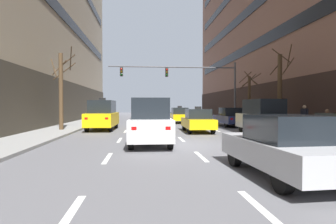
% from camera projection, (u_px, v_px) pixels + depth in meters
% --- Properties ---
extents(ground_plane, '(120.00, 120.00, 0.00)m').
position_uv_depth(ground_plane, '(187.00, 145.00, 12.80)').
color(ground_plane, slate).
extents(sidewalk_left, '(3.01, 80.00, 0.14)m').
position_uv_depth(sidewalk_left, '(6.00, 145.00, 12.04)').
color(sidewalk_left, gray).
rests_on(sidewalk_left, ground).
extents(lane_stripe_l1_s2, '(0.16, 2.00, 0.01)m').
position_uv_depth(lane_stripe_l1_s2, '(69.00, 216.00, 4.53)').
color(lane_stripe_l1_s2, silver).
rests_on(lane_stripe_l1_s2, ground).
extents(lane_stripe_l1_s3, '(0.16, 2.00, 0.01)m').
position_uv_depth(lane_stripe_l1_s3, '(108.00, 158.00, 9.50)').
color(lane_stripe_l1_s3, silver).
rests_on(lane_stripe_l1_s3, ground).
extents(lane_stripe_l1_s4, '(0.16, 2.00, 0.01)m').
position_uv_depth(lane_stripe_l1_s4, '(120.00, 140.00, 14.48)').
color(lane_stripe_l1_s4, silver).
rests_on(lane_stripe_l1_s4, ground).
extents(lane_stripe_l1_s5, '(0.16, 2.00, 0.01)m').
position_uv_depth(lane_stripe_l1_s5, '(125.00, 131.00, 19.46)').
color(lane_stripe_l1_s5, silver).
rests_on(lane_stripe_l1_s5, ground).
extents(lane_stripe_l1_s6, '(0.16, 2.00, 0.01)m').
position_uv_depth(lane_stripe_l1_s6, '(129.00, 126.00, 24.43)').
color(lane_stripe_l1_s6, silver).
rests_on(lane_stripe_l1_s6, ground).
extents(lane_stripe_l1_s7, '(0.16, 2.00, 0.01)m').
position_uv_depth(lane_stripe_l1_s7, '(131.00, 122.00, 29.41)').
color(lane_stripe_l1_s7, silver).
rests_on(lane_stripe_l1_s7, ground).
extents(lane_stripe_l1_s8, '(0.16, 2.00, 0.01)m').
position_uv_depth(lane_stripe_l1_s8, '(133.00, 120.00, 34.39)').
color(lane_stripe_l1_s8, silver).
rests_on(lane_stripe_l1_s8, ground).
extents(lane_stripe_l1_s9, '(0.16, 2.00, 0.01)m').
position_uv_depth(lane_stripe_l1_s9, '(134.00, 118.00, 39.36)').
color(lane_stripe_l1_s9, silver).
rests_on(lane_stripe_l1_s9, ground).
extents(lane_stripe_l1_s10, '(0.16, 2.00, 0.01)m').
position_uv_depth(lane_stripe_l1_s10, '(135.00, 117.00, 44.34)').
color(lane_stripe_l1_s10, silver).
rests_on(lane_stripe_l1_s10, ground).
extents(lane_stripe_l2_s2, '(0.16, 2.00, 0.01)m').
position_uv_depth(lane_stripe_l2_s2, '(261.00, 209.00, 4.83)').
color(lane_stripe_l2_s2, silver).
rests_on(lane_stripe_l2_s2, ground).
extents(lane_stripe_l2_s3, '(0.16, 2.00, 0.01)m').
position_uv_depth(lane_stripe_l2_s3, '(201.00, 156.00, 9.81)').
color(lane_stripe_l2_s3, silver).
rests_on(lane_stripe_l2_s3, ground).
extents(lane_stripe_l2_s4, '(0.16, 2.00, 0.01)m').
position_uv_depth(lane_stripe_l2_s4, '(181.00, 139.00, 14.79)').
color(lane_stripe_l2_s4, silver).
rests_on(lane_stripe_l2_s4, ground).
extents(lane_stripe_l2_s5, '(0.16, 2.00, 0.01)m').
position_uv_depth(lane_stripe_l2_s5, '(172.00, 131.00, 19.77)').
color(lane_stripe_l2_s5, silver).
rests_on(lane_stripe_l2_s5, ground).
extents(lane_stripe_l2_s6, '(0.16, 2.00, 0.01)m').
position_uv_depth(lane_stripe_l2_s6, '(166.00, 126.00, 24.74)').
color(lane_stripe_l2_s6, silver).
rests_on(lane_stripe_l2_s6, ground).
extents(lane_stripe_l2_s7, '(0.16, 2.00, 0.01)m').
position_uv_depth(lane_stripe_l2_s7, '(162.00, 122.00, 29.72)').
color(lane_stripe_l2_s7, silver).
rests_on(lane_stripe_l2_s7, ground).
extents(lane_stripe_l2_s8, '(0.16, 2.00, 0.01)m').
position_uv_depth(lane_stripe_l2_s8, '(159.00, 120.00, 34.70)').
color(lane_stripe_l2_s8, silver).
rests_on(lane_stripe_l2_s8, ground).
extents(lane_stripe_l2_s9, '(0.16, 2.00, 0.01)m').
position_uv_depth(lane_stripe_l2_s9, '(157.00, 118.00, 39.67)').
color(lane_stripe_l2_s9, silver).
rests_on(lane_stripe_l2_s9, ground).
extents(lane_stripe_l2_s10, '(0.16, 2.00, 0.01)m').
position_uv_depth(lane_stripe_l2_s10, '(155.00, 117.00, 44.65)').
color(lane_stripe_l2_s10, silver).
rests_on(lane_stripe_l2_s10, ground).
extents(lane_stripe_l3_s3, '(0.16, 2.00, 0.01)m').
position_uv_depth(lane_stripe_l3_s3, '(289.00, 155.00, 10.12)').
color(lane_stripe_l3_s3, silver).
rests_on(lane_stripe_l3_s3, ground).
extents(lane_stripe_l3_s4, '(0.16, 2.00, 0.01)m').
position_uv_depth(lane_stripe_l3_s4, '(240.00, 139.00, 15.10)').
color(lane_stripe_l3_s4, silver).
rests_on(lane_stripe_l3_s4, ground).
extents(lane_stripe_l3_s5, '(0.16, 2.00, 0.01)m').
position_uv_depth(lane_stripe_l3_s5, '(216.00, 130.00, 20.07)').
color(lane_stripe_l3_s5, silver).
rests_on(lane_stripe_l3_s5, ground).
extents(lane_stripe_l3_s6, '(0.16, 2.00, 0.01)m').
position_uv_depth(lane_stripe_l3_s6, '(202.00, 125.00, 25.05)').
color(lane_stripe_l3_s6, silver).
rests_on(lane_stripe_l3_s6, ground).
extents(lane_stripe_l3_s7, '(0.16, 2.00, 0.01)m').
position_uv_depth(lane_stripe_l3_s7, '(192.00, 122.00, 30.03)').
color(lane_stripe_l3_s7, silver).
rests_on(lane_stripe_l3_s7, ground).
extents(lane_stripe_l3_s8, '(0.16, 2.00, 0.01)m').
position_uv_depth(lane_stripe_l3_s8, '(185.00, 120.00, 35.01)').
color(lane_stripe_l3_s8, silver).
rests_on(lane_stripe_l3_s8, ground).
extents(lane_stripe_l3_s9, '(0.16, 2.00, 0.01)m').
position_uv_depth(lane_stripe_l3_s9, '(180.00, 118.00, 39.98)').
color(lane_stripe_l3_s9, silver).
rests_on(lane_stripe_l3_s9, ground).
extents(lane_stripe_l3_s10, '(0.16, 2.00, 0.01)m').
position_uv_depth(lane_stripe_l3_s10, '(175.00, 117.00, 44.96)').
color(lane_stripe_l3_s10, silver).
rests_on(lane_stripe_l3_s10, ground).
extents(car_driving_0, '(1.95, 4.53, 2.18)m').
position_uv_depth(car_driving_0, '(150.00, 122.00, 12.73)').
color(car_driving_0, black).
rests_on(car_driving_0, ground).
extents(taxi_driving_1, '(1.81, 4.33, 1.80)m').
position_uv_depth(taxi_driving_1, '(180.00, 115.00, 28.75)').
color(taxi_driving_1, black).
rests_on(taxi_driving_1, ground).
extents(taxi_driving_2, '(2.07, 4.65, 2.41)m').
position_uv_depth(taxi_driving_2, '(103.00, 115.00, 20.38)').
color(taxi_driving_2, black).
rests_on(taxi_driving_2, ground).
extents(car_driving_3, '(1.98, 4.34, 1.60)m').
position_uv_depth(car_driving_3, '(284.00, 146.00, 7.00)').
color(car_driving_3, black).
rests_on(car_driving_3, ground).
extents(taxi_driving_4, '(1.86, 4.30, 1.78)m').
position_uv_depth(taxi_driving_4, '(198.00, 121.00, 18.87)').
color(taxi_driving_4, black).
rests_on(taxi_driving_4, ground).
extents(car_parked_2, '(2.04, 4.68, 2.24)m').
position_uv_depth(car_parked_2, '(263.00, 117.00, 17.40)').
color(car_parked_2, black).
rests_on(car_parked_2, ground).
extents(car_parked_3, '(1.97, 4.47, 1.66)m').
position_uv_depth(car_parked_3, '(230.00, 117.00, 23.95)').
color(car_parked_3, black).
rests_on(car_parked_3, ground).
extents(traffic_signal_0, '(12.47, 0.35, 5.98)m').
position_uv_depth(traffic_signal_0, '(189.00, 78.00, 26.50)').
color(traffic_signal_0, '#4C4C51').
rests_on(traffic_signal_0, sidewalk_right).
extents(street_tree_0, '(2.07, 1.92, 4.98)m').
position_uv_depth(street_tree_0, '(249.00, 97.00, 25.47)').
color(street_tree_0, '#4C3823').
rests_on(street_tree_0, sidewalk_right).
extents(street_tree_1, '(1.71, 1.65, 5.81)m').
position_uv_depth(street_tree_1, '(61.00, 89.00, 19.24)').
color(street_tree_1, '#4C3823').
rests_on(street_tree_1, sidewalk_left).
extents(street_tree_2, '(1.66, 1.58, 6.01)m').
position_uv_depth(street_tree_2, '(280.00, 90.00, 19.77)').
color(street_tree_2, '#4C3823').
rests_on(street_tree_2, sidewalk_right).
extents(pedestrian_0, '(0.34, 0.48, 1.73)m').
position_uv_depth(pedestrian_0, '(304.00, 116.00, 18.00)').
color(pedestrian_0, '#383D59').
rests_on(pedestrian_0, sidewalk_right).
extents(pedestrian_1, '(0.50, 0.31, 1.51)m').
position_uv_depth(pedestrian_1, '(327.00, 122.00, 13.83)').
color(pedestrian_1, black).
rests_on(pedestrian_1, sidewalk_right).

